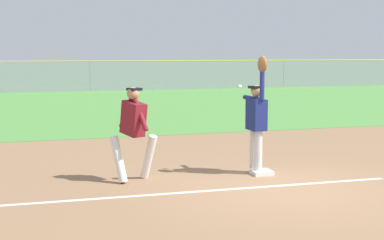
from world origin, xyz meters
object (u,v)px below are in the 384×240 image
(runner, at_px, (133,127))
(parked_car_blue, at_px, (110,77))
(first_base, at_px, (261,172))
(parked_car_green, at_px, (14,79))
(parked_car_black, at_px, (195,76))
(parked_car_silver, at_px, (287,76))
(fielder, at_px, (257,116))
(baseball, at_px, (240,87))

(runner, height_order, parked_car_blue, runner)
(first_base, distance_m, parked_car_green, 28.56)
(parked_car_black, xyz_separation_m, parked_car_silver, (6.94, -0.67, 0.00))
(runner, bearing_deg, first_base, -29.29)
(fielder, height_order, parked_car_green, fielder)
(first_base, relative_size, baseball, 5.14)
(baseball, distance_m, parked_car_green, 28.23)
(parked_car_green, xyz_separation_m, parked_car_black, (12.44, 0.78, 0.00))
(parked_car_green, distance_m, parked_car_silver, 19.38)
(baseball, xyz_separation_m, parked_car_green, (-4.22, 27.89, -1.01))
(parked_car_blue, xyz_separation_m, parked_car_silver, (13.08, -0.74, 0.00))
(runner, distance_m, parked_car_blue, 29.16)
(baseball, height_order, parked_car_black, baseball)
(baseball, relative_size, parked_car_green, 0.02)
(baseball, relative_size, parked_car_blue, 0.02)
(parked_car_black, bearing_deg, runner, -112.33)
(runner, relative_size, parked_car_silver, 0.38)
(parked_car_green, bearing_deg, parked_car_blue, 4.04)
(fielder, distance_m, runner, 2.40)
(baseball, bearing_deg, runner, -177.08)
(parked_car_green, xyz_separation_m, parked_car_silver, (19.38, 0.11, 0.00))
(runner, distance_m, parked_car_green, 28.08)
(parked_car_black, bearing_deg, first_base, -107.79)
(fielder, bearing_deg, parked_car_silver, -120.42)
(parked_car_green, relative_size, parked_car_blue, 0.99)
(first_base, relative_size, fielder, 0.17)
(parked_car_green, bearing_deg, parked_car_black, -0.10)
(runner, bearing_deg, parked_car_black, 45.41)
(parked_car_black, bearing_deg, parked_car_green, -178.99)
(runner, distance_m, parked_car_silver, 33.00)
(runner, bearing_deg, parked_car_silver, 33.59)
(baseball, bearing_deg, parked_car_green, 98.61)
(first_base, relative_size, runner, 0.22)
(parked_car_green, distance_m, parked_car_blue, 6.36)
(fielder, height_order, parked_car_blue, fielder)
(parked_car_silver, bearing_deg, parked_car_green, -176.50)
(fielder, relative_size, parked_car_green, 0.51)
(fielder, xyz_separation_m, parked_car_silver, (14.88, 28.19, -0.45))
(first_base, height_order, parked_car_blue, parked_car_blue)
(parked_car_blue, relative_size, parked_car_black, 1.02)
(first_base, bearing_deg, parked_car_blue, 86.57)
(parked_car_green, relative_size, parked_car_black, 1.01)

